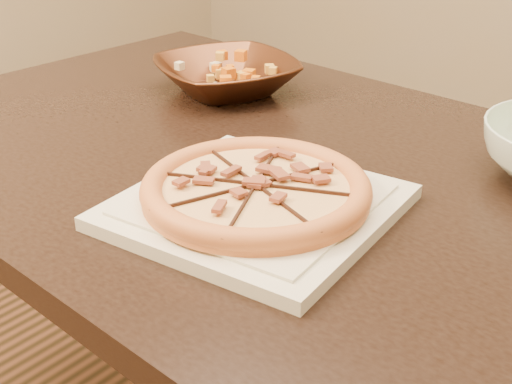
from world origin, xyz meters
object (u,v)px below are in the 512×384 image
(dining_table, at_px, (261,219))
(plate, at_px, (256,206))
(pizza, at_px, (256,189))
(bronze_bowl, at_px, (227,76))

(dining_table, xyz_separation_m, plate, (0.11, -0.15, 0.12))
(pizza, bearing_deg, dining_table, 127.41)
(bronze_bowl, bearing_deg, plate, -43.82)
(dining_table, bearing_deg, bronze_bowl, 141.75)
(pizza, bearing_deg, plate, -40.45)
(plate, bearing_deg, bronze_bowl, 136.18)
(dining_table, bearing_deg, plate, -52.59)
(plate, height_order, bronze_bowl, bronze_bowl)
(dining_table, height_order, pizza, pizza)
(plate, relative_size, bronze_bowl, 1.39)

